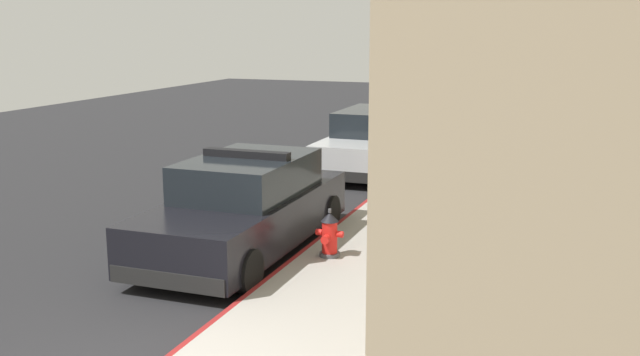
% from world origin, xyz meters
% --- Properties ---
extents(ground_plane, '(30.31, 60.00, 0.20)m').
position_xyz_m(ground_plane, '(-4.30, 10.00, -0.10)').
color(ground_plane, '#232326').
extents(sidewalk_pavement, '(3.40, 60.00, 0.13)m').
position_xyz_m(sidewalk_pavement, '(1.70, 10.00, 0.07)').
color(sidewalk_pavement, '#9E9991').
rests_on(sidewalk_pavement, ground).
extents(curb_painted_edge, '(0.08, 60.00, 0.13)m').
position_xyz_m(curb_painted_edge, '(-0.04, 10.00, 0.07)').
color(curb_painted_edge, maroon).
rests_on(curb_painted_edge, ground).
extents(police_cruiser, '(1.94, 4.84, 1.68)m').
position_xyz_m(police_cruiser, '(-1.05, 4.87, 0.74)').
color(police_cruiser, black).
rests_on(police_cruiser, ground).
extents(parked_car_silver_ahead, '(1.94, 4.84, 1.56)m').
position_xyz_m(parked_car_silver_ahead, '(-0.95, 12.11, 0.74)').
color(parked_car_silver_ahead, '#B2B5BA').
rests_on(parked_car_silver_ahead, ground).
extents(parked_car_dark_far, '(1.94, 4.84, 1.56)m').
position_xyz_m(parked_car_dark_far, '(-1.25, 22.88, 0.74)').
color(parked_car_dark_far, navy).
rests_on(parked_car_dark_far, ground).
extents(fire_hydrant, '(0.44, 0.40, 0.76)m').
position_xyz_m(fire_hydrant, '(0.45, 4.72, 0.48)').
color(fire_hydrant, '#4C4C51').
rests_on(fire_hydrant, sidewalk_pavement).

